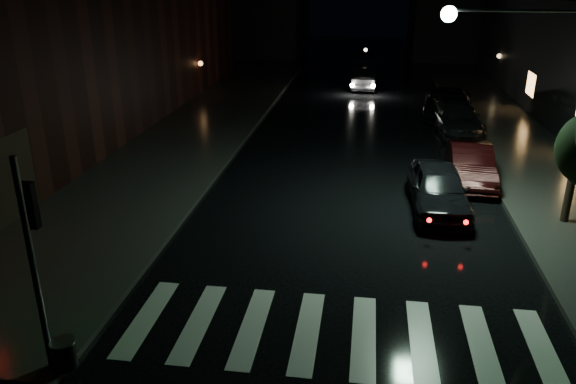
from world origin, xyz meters
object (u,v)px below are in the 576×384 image
at_px(parked_car_b, 471,164).
at_px(parked_car_c, 455,118).
at_px(parked_car_a, 438,189).
at_px(parked_car_d, 448,104).
at_px(oncoming_car, 366,78).

relative_size(parked_car_b, parked_car_c, 0.85).
height_order(parked_car_a, parked_car_d, parked_car_d).
height_order(parked_car_b, parked_car_d, parked_car_d).
distance_m(parked_car_b, parked_car_c, 7.06).
relative_size(parked_car_d, oncoming_car, 1.27).
bearing_deg(parked_car_d, parked_car_b, -86.05).
bearing_deg(parked_car_b, oncoming_car, 105.62).
xyz_separation_m(parked_car_b, parked_car_c, (0.37, 7.05, 0.02)).
bearing_deg(parked_car_d, parked_car_c, -83.92).
xyz_separation_m(parked_car_a, parked_car_b, (1.43, 2.83, -0.05)).
relative_size(parked_car_a, parked_car_c, 0.89).
height_order(parked_car_d, oncoming_car, parked_car_d).
relative_size(parked_car_b, oncoming_car, 0.99).
distance_m(parked_car_a, oncoming_car, 20.34).
distance_m(parked_car_c, parked_car_d, 2.86).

